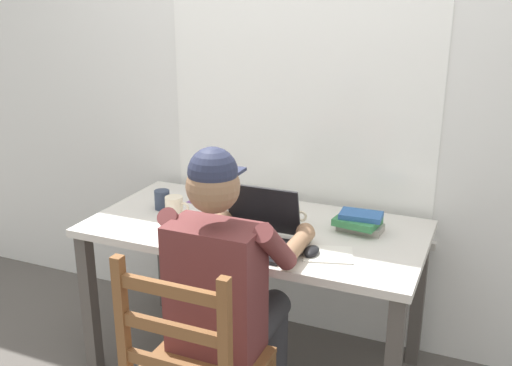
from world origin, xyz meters
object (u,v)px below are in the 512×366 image
(coffee_mug_dark, at_px, (163,200))
(coffee_mug_spare, at_px, (290,215))
(seated_person, at_px, (228,282))
(book_stack_side, at_px, (242,209))
(desk, at_px, (255,244))
(laptop, at_px, (255,231))
(coffee_mug_white, at_px, (175,207))
(book_stack_main, at_px, (359,222))
(computer_mouse, at_px, (311,251))
(landscape_photo_print, at_px, (202,202))

(coffee_mug_dark, height_order, coffee_mug_spare, coffee_mug_spare)
(seated_person, relative_size, book_stack_side, 6.48)
(desk, distance_m, coffee_mug_dark, 0.52)
(laptop, xyz_separation_m, coffee_mug_dark, (-0.57, 0.20, -0.01))
(coffee_mug_dark, distance_m, coffee_mug_spare, 0.65)
(seated_person, distance_m, coffee_mug_dark, 0.75)
(coffee_mug_white, bearing_deg, book_stack_main, 11.31)
(computer_mouse, relative_size, book_stack_main, 0.46)
(book_stack_side, bearing_deg, laptop, -56.90)
(coffee_mug_spare, height_order, landscape_photo_print, coffee_mug_spare)
(book_stack_main, distance_m, book_stack_side, 0.56)
(desk, distance_m, coffee_mug_white, 0.42)
(laptop, height_order, book_stack_side, laptop)
(computer_mouse, bearing_deg, landscape_photo_print, 151.71)
(coffee_mug_spare, xyz_separation_m, landscape_photo_print, (-0.52, 0.11, -0.05))
(coffee_mug_dark, xyz_separation_m, book_stack_side, (0.38, 0.09, -0.03))
(desk, xyz_separation_m, coffee_mug_spare, (0.15, 0.06, 0.14))
(computer_mouse, bearing_deg, coffee_mug_white, 168.05)
(computer_mouse, xyz_separation_m, coffee_mug_white, (-0.72, 0.15, 0.03))
(desk, bearing_deg, book_stack_side, 136.31)
(laptop, bearing_deg, landscape_photo_print, 141.27)
(laptop, relative_size, coffee_mug_dark, 2.94)
(computer_mouse, distance_m, coffee_mug_spare, 0.32)
(coffee_mug_dark, bearing_deg, coffee_mug_white, -31.81)
(coffee_mug_spare, distance_m, book_stack_side, 0.27)
(coffee_mug_spare, relative_size, book_stack_side, 0.64)
(book_stack_main, bearing_deg, computer_mouse, -110.01)
(coffee_mug_dark, relative_size, book_stack_main, 0.52)
(computer_mouse, bearing_deg, seated_person, -134.69)
(desk, bearing_deg, landscape_photo_print, 154.77)
(coffee_mug_white, relative_size, coffee_mug_spare, 0.98)
(computer_mouse, height_order, landscape_photo_print, computer_mouse)
(desk, distance_m, landscape_photo_print, 0.42)
(desk, xyz_separation_m, laptop, (0.08, -0.18, 0.15))
(computer_mouse, xyz_separation_m, coffee_mug_spare, (-0.18, 0.26, 0.03))
(laptop, xyz_separation_m, coffee_mug_white, (-0.47, 0.13, -0.00))
(desk, height_order, laptop, laptop)
(desk, relative_size, landscape_photo_print, 11.65)
(computer_mouse, bearing_deg, laptop, 175.44)
(coffee_mug_dark, relative_size, book_stack_side, 0.58)
(coffee_mug_white, relative_size, coffee_mug_dark, 1.09)
(seated_person, distance_m, coffee_mug_white, 0.63)
(seated_person, bearing_deg, desk, 100.09)
(seated_person, bearing_deg, book_stack_main, 57.39)
(desk, xyz_separation_m, coffee_mug_white, (-0.39, -0.05, 0.14))
(desk, height_order, seated_person, seated_person)
(book_stack_side, bearing_deg, landscape_photo_print, 165.85)
(laptop, distance_m, coffee_mug_spare, 0.25)
(desk, height_order, book_stack_side, book_stack_side)
(computer_mouse, distance_m, coffee_mug_dark, 0.86)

